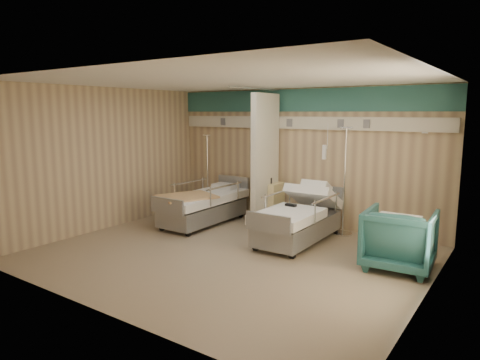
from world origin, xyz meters
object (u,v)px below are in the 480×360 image
iv_stand_right (343,213)px  bedside_cabinet (269,202)px  bed_left (204,209)px  iv_stand_left (208,197)px  visitor_armchair (399,239)px  bed_right (298,224)px

iv_stand_right → bedside_cabinet: bearing=179.5°
bed_left → iv_stand_left: (-0.54, 0.81, 0.06)m
bed_left → iv_stand_right: 2.84m
visitor_armchair → iv_stand_right: (-1.35, 1.25, -0.03)m
bed_left → bedside_cabinet: (1.05, 0.90, 0.11)m
bed_left → bed_right: bearing=0.0°
bedside_cabinet → bed_right: bearing=-38.0°
bed_right → bed_left: same height
visitor_armchair → iv_stand_right: size_ratio=0.49×
bedside_cabinet → visitor_armchair: 3.26m
bed_right → bedside_cabinet: bedside_cabinet is taller
bed_right → iv_stand_right: bearing=60.5°
iv_stand_right → iv_stand_left: size_ratio=1.13×
bedside_cabinet → iv_stand_left: size_ratio=0.47×
bed_left → bedside_cabinet: bedside_cabinet is taller
bedside_cabinet → iv_stand_left: bearing=-176.8°
bedside_cabinet → visitor_armchair: (3.00, -1.27, 0.03)m
bed_left → bedside_cabinet: 1.39m
iv_stand_right → visitor_armchair: bearing=-42.9°
visitor_armchair → iv_stand_left: (-4.59, 1.18, -0.08)m
visitor_armchair → iv_stand_right: bearing=-46.7°
visitor_armchair → bed_right: bearing=-15.1°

